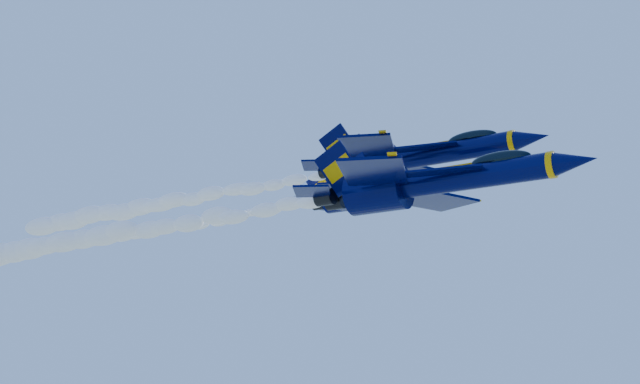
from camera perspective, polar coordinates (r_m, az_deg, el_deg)
The scene contains 6 objects.
jet_lead at distance 52.98m, azimuth 7.78°, elevation 0.71°, with size 18.97×15.56×7.05m.
smoke_trail_jet_lead at distance 67.95m, azimuth -13.32°, elevation -2.76°, with size 37.43×2.11×1.90m, color white.
jet_second at distance 64.56m, azimuth 6.72°, elevation 2.49°, with size 19.13×15.69×7.11m.
smoke_trail_jet_second at distance 79.16m, azimuth -11.17°, elevation -0.82°, with size 37.43×2.13×1.92m, color white.
jet_third at distance 78.15m, azimuth 3.56°, elevation -0.18°, with size 15.68×12.87×5.83m.
smoke_trail_jet_third at distance 92.47m, azimuth -10.45°, elevation -2.45°, with size 37.43×1.75×1.57m, color white.
Camera 1 is at (35.54, -59.33, 134.67)m, focal length 45.00 mm.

